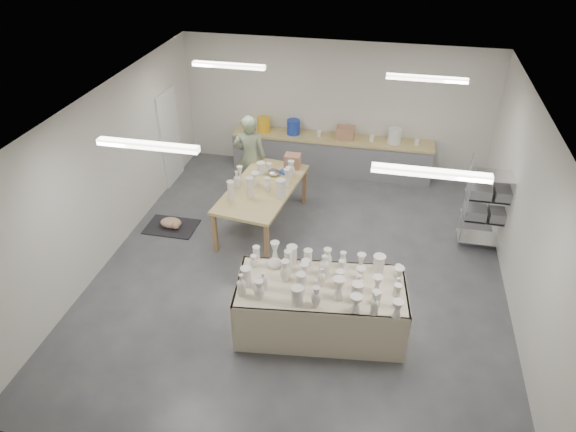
% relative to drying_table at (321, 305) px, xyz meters
% --- Properties ---
extents(room, '(8.00, 8.02, 3.00)m').
position_rel_drying_table_xyz_m(room, '(-0.66, 1.48, 1.57)').
color(room, '#424449').
rests_on(room, ground).
extents(back_counter, '(4.60, 0.60, 1.24)m').
position_rel_drying_table_xyz_m(back_counter, '(-0.56, 5.08, -0.00)').
color(back_counter, tan).
rests_on(back_counter, ground).
extents(wire_shelf, '(0.88, 0.48, 1.80)m').
position_rel_drying_table_xyz_m(wire_shelf, '(2.65, 2.80, 0.43)').
color(wire_shelf, silver).
rests_on(wire_shelf, ground).
extents(drying_table, '(2.62, 1.47, 1.26)m').
position_rel_drying_table_xyz_m(drying_table, '(0.00, 0.00, 0.00)').
color(drying_table, olive).
rests_on(drying_table, ground).
extents(work_table, '(1.46, 2.46, 1.25)m').
position_rel_drying_table_xyz_m(work_table, '(-1.51, 2.69, 0.40)').
color(work_table, tan).
rests_on(work_table, ground).
extents(rug, '(1.00, 0.70, 0.02)m').
position_rel_drying_table_xyz_m(rug, '(-3.34, 2.12, -0.48)').
color(rug, black).
rests_on(rug, ground).
extents(cat, '(0.44, 0.33, 0.18)m').
position_rel_drying_table_xyz_m(cat, '(-3.32, 2.11, -0.37)').
color(cat, white).
rests_on(cat, rug).
extents(potter, '(0.76, 0.57, 1.88)m').
position_rel_drying_table_xyz_m(potter, '(-2.10, 3.64, 0.45)').
color(potter, gray).
rests_on(potter, ground).
extents(red_stool, '(0.44, 0.44, 0.35)m').
position_rel_drying_table_xyz_m(red_stool, '(-2.10, 3.91, -0.18)').
color(red_stool, '#B22819').
rests_on(red_stool, ground).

